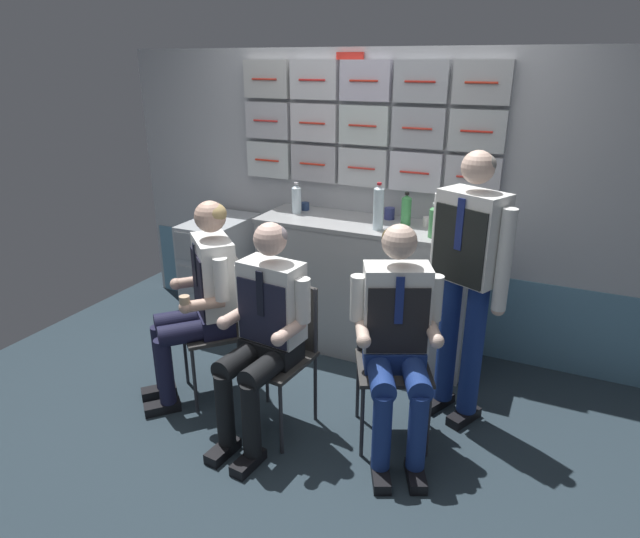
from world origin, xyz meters
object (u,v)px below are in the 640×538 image
(folding_chair_left, at_px, (229,315))
(crew_member_right, at_px, (264,326))
(service_trolley, at_px, (221,269))
(water_bottle_clear, at_px, (297,199))
(folding_chair_right, at_px, (281,339))
(folding_chair_by_counter, at_px, (392,346))
(crew_member_standing, at_px, (467,269))
(crew_member_by_counter, at_px, (397,332))
(paper_cup_blue, at_px, (305,206))
(crew_member_left, at_px, (202,293))

(folding_chair_left, relative_size, crew_member_right, 0.68)
(folding_chair_left, bearing_deg, service_trolley, 127.74)
(water_bottle_clear, bearing_deg, folding_chair_right, -67.26)
(service_trolley, xyz_separation_m, folding_chair_by_counter, (1.70, -0.76, 0.07))
(folding_chair_by_counter, relative_size, crew_member_standing, 0.53)
(folding_chair_by_counter, bearing_deg, crew_member_standing, 43.03)
(service_trolley, relative_size, water_bottle_clear, 3.79)
(crew_member_right, bearing_deg, crew_member_by_counter, 17.32)
(paper_cup_blue, bearing_deg, folding_chair_by_counter, -43.40)
(crew_member_left, bearing_deg, crew_member_by_counter, 1.35)
(paper_cup_blue, bearing_deg, crew_member_left, -96.36)
(folding_chair_by_counter, bearing_deg, paper_cup_blue, 136.60)
(service_trolley, xyz_separation_m, water_bottle_clear, (0.64, 0.12, 0.62))
(crew_member_standing, bearing_deg, water_bottle_clear, 157.50)
(crew_member_by_counter, xyz_separation_m, paper_cup_blue, (-1.11, 1.13, 0.31))
(folding_chair_left, xyz_separation_m, crew_member_standing, (1.39, 0.36, 0.41))
(water_bottle_clear, bearing_deg, crew_member_left, -96.23)
(folding_chair_by_counter, xyz_separation_m, water_bottle_clear, (-1.06, 0.88, 0.56))
(folding_chair_by_counter, height_order, crew_member_by_counter, crew_member_by_counter)
(crew_member_left, distance_m, crew_member_standing, 1.59)
(folding_chair_left, bearing_deg, folding_chair_by_counter, 3.08)
(crew_member_right, height_order, water_bottle_clear, crew_member_right)
(folding_chair_left, height_order, crew_member_right, crew_member_right)
(crew_member_left, xyz_separation_m, folding_chair_by_counter, (1.17, 0.18, -0.18))
(service_trolley, relative_size, crew_member_by_counter, 0.69)
(crew_member_standing, height_order, water_bottle_clear, crew_member_standing)
(folding_chair_by_counter, bearing_deg, service_trolley, 155.86)
(folding_chair_left, distance_m, folding_chair_by_counter, 1.07)
(water_bottle_clear, bearing_deg, paper_cup_blue, 82.43)
(crew_member_left, bearing_deg, folding_chair_by_counter, 8.50)
(crew_member_left, bearing_deg, water_bottle_clear, 83.77)
(folding_chair_by_counter, bearing_deg, crew_member_right, -149.86)
(crew_member_right, distance_m, crew_member_by_counter, 0.73)
(crew_member_by_counter, bearing_deg, crew_member_standing, 60.24)
(crew_member_left, bearing_deg, folding_chair_right, -2.48)
(service_trolley, relative_size, crew_member_right, 0.70)
(crew_member_left, distance_m, paper_cup_blue, 1.21)
(folding_chair_left, bearing_deg, crew_member_standing, 14.59)
(service_trolley, distance_m, crew_member_by_counter, 2.00)
(crew_member_by_counter, bearing_deg, service_trolley, 152.82)
(crew_member_standing, bearing_deg, folding_chair_left, -165.41)
(folding_chair_left, distance_m, water_bottle_clear, 1.09)
(folding_chair_right, relative_size, crew_member_by_counter, 0.68)
(folding_chair_right, xyz_separation_m, crew_member_standing, (0.93, 0.51, 0.41))
(folding_chair_left, distance_m, folding_chair_right, 0.48)
(folding_chair_left, relative_size, folding_chair_by_counter, 1.00)
(folding_chair_left, distance_m, crew_member_left, 0.24)
(folding_chair_left, xyz_separation_m, paper_cup_blue, (0.02, 1.05, 0.48))
(crew_member_by_counter, relative_size, paper_cup_blue, 18.98)
(crew_member_left, xyz_separation_m, crew_member_standing, (1.50, 0.48, 0.24))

